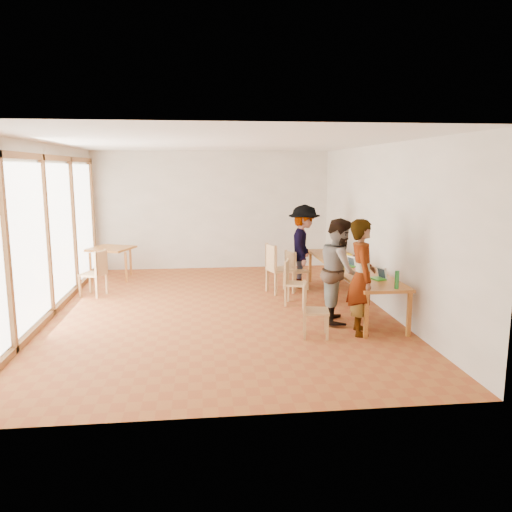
% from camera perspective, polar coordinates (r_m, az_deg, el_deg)
% --- Properties ---
extents(ground, '(8.00, 8.00, 0.00)m').
position_cam_1_polar(ground, '(9.22, -4.22, -6.18)').
color(ground, '#975024').
rests_on(ground, ground).
extents(wall_back, '(6.00, 0.10, 3.00)m').
position_cam_1_polar(wall_back, '(12.89, -5.02, 5.21)').
color(wall_back, beige).
rests_on(wall_back, ground).
extents(wall_front, '(6.00, 0.10, 3.00)m').
position_cam_1_polar(wall_front, '(4.97, -2.57, -2.33)').
color(wall_front, beige).
rests_on(wall_front, ground).
extents(wall_right, '(0.10, 8.00, 3.00)m').
position_cam_1_polar(wall_right, '(9.51, 14.06, 3.27)').
color(wall_right, beige).
rests_on(wall_right, ground).
extents(window_wall, '(0.10, 8.00, 3.00)m').
position_cam_1_polar(window_wall, '(9.29, -22.92, 2.63)').
color(window_wall, white).
rests_on(window_wall, ground).
extents(ceiling, '(6.00, 8.00, 0.04)m').
position_cam_1_polar(ceiling, '(8.87, -4.47, 12.92)').
color(ceiling, white).
rests_on(ceiling, wall_back).
extents(communal_table, '(0.80, 4.00, 0.75)m').
position_cam_1_polar(communal_table, '(9.61, 10.75, -1.34)').
color(communal_table, '#AC7026').
rests_on(communal_table, ground).
extents(side_table, '(0.90, 0.90, 0.75)m').
position_cam_1_polar(side_table, '(12.09, -16.27, 0.57)').
color(side_table, '#AC7026').
rests_on(side_table, ground).
extents(chair_near, '(0.46, 0.46, 0.45)m').
position_cam_1_polar(chair_near, '(7.70, 6.19, -5.46)').
color(chair_near, tan).
rests_on(chair_near, ground).
extents(chair_mid, '(0.51, 0.51, 0.45)m').
position_cam_1_polar(chair_mid, '(9.48, 4.03, -2.48)').
color(chair_mid, tan).
rests_on(chair_mid, ground).
extents(chair_far, '(0.60, 0.60, 0.55)m').
position_cam_1_polar(chair_far, '(10.30, 2.25, -0.84)').
color(chair_far, tan).
rests_on(chair_far, ground).
extents(chair_empty, '(0.52, 0.52, 0.45)m').
position_cam_1_polar(chair_empty, '(10.61, 4.33, -1.17)').
color(chair_empty, tan).
rests_on(chair_empty, ground).
extents(chair_spare, '(0.56, 0.56, 0.50)m').
position_cam_1_polar(chair_spare, '(10.56, -17.72, -1.34)').
color(chair_spare, tan).
rests_on(chair_spare, ground).
extents(person_near, '(0.53, 0.72, 1.81)m').
position_cam_1_polar(person_near, '(7.88, 11.99, -2.37)').
color(person_near, gray).
rests_on(person_near, ground).
extents(person_mid, '(0.81, 0.96, 1.75)m').
position_cam_1_polar(person_mid, '(8.46, 9.55, -1.65)').
color(person_mid, gray).
rests_on(person_mid, ground).
extents(person_far, '(0.95, 1.30, 1.80)m').
position_cam_1_polar(person_far, '(10.83, 5.48, 1.10)').
color(person_far, gray).
rests_on(person_far, ground).
extents(laptop_near, '(0.27, 0.29, 0.21)m').
position_cam_1_polar(laptop_near, '(8.50, 13.96, -2.22)').
color(laptop_near, green).
rests_on(laptop_near, communal_table).
extents(laptop_mid, '(0.27, 0.29, 0.20)m').
position_cam_1_polar(laptop_mid, '(9.48, 10.68, -0.87)').
color(laptop_mid, green).
rests_on(laptop_mid, communal_table).
extents(laptop_far, '(0.23, 0.25, 0.18)m').
position_cam_1_polar(laptop_far, '(10.64, 9.23, 0.31)').
color(laptop_far, green).
rests_on(laptop_far, communal_table).
extents(yellow_mug, '(0.16, 0.16, 0.10)m').
position_cam_1_polar(yellow_mug, '(10.33, 10.54, -0.01)').
color(yellow_mug, yellow).
rests_on(yellow_mug, communal_table).
extents(green_bottle, '(0.07, 0.07, 0.28)m').
position_cam_1_polar(green_bottle, '(7.89, 15.80, -2.63)').
color(green_bottle, '#1E6D29').
rests_on(green_bottle, communal_table).
extents(clear_glass, '(0.07, 0.07, 0.09)m').
position_cam_1_polar(clear_glass, '(8.60, 12.25, -2.10)').
color(clear_glass, silver).
rests_on(clear_glass, communal_table).
extents(condiment_cup, '(0.08, 0.08, 0.06)m').
position_cam_1_polar(condiment_cup, '(9.43, 12.63, -1.15)').
color(condiment_cup, white).
rests_on(condiment_cup, communal_table).
extents(pink_phone, '(0.05, 0.10, 0.01)m').
position_cam_1_polar(pink_phone, '(9.29, 11.42, -1.42)').
color(pink_phone, '#E03E99').
rests_on(pink_phone, communal_table).
extents(black_pouch, '(0.16, 0.26, 0.09)m').
position_cam_1_polar(black_pouch, '(10.18, 11.70, -0.22)').
color(black_pouch, black).
rests_on(black_pouch, communal_table).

